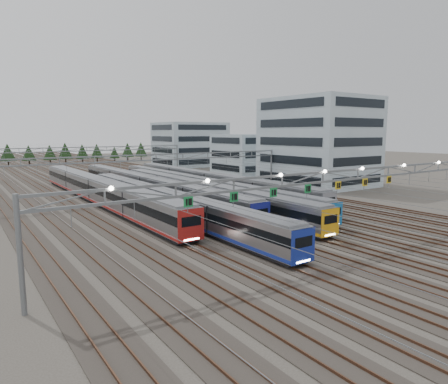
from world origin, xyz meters
TOP-DOWN VIEW (x-y plane):
  - ground at (0.00, 0.00)m, footprint 400.00×400.00m
  - track_bed at (0.00, 100.00)m, footprint 54.00×260.00m
  - train_a at (-11.25, 38.78)m, footprint 3.11×62.97m
  - train_b at (-6.75, 22.81)m, footprint 2.80×54.00m
  - train_c at (-2.25, 39.04)m, footprint 2.94×64.01m
  - train_d at (2.25, 28.09)m, footprint 2.80×54.96m
  - train_e at (6.75, 36.07)m, footprint 2.59×64.62m
  - train_f at (11.25, 39.17)m, footprint 2.83×61.26m
  - gantry_near at (-0.05, -0.12)m, footprint 56.36×0.61m
  - gantry_mid at (0.00, 40.00)m, footprint 56.36×0.36m
  - gantry_far at (0.00, 85.00)m, footprint 56.36×0.36m
  - depot_bldg_south at (37.35, 34.93)m, footprint 18.00×22.00m
  - depot_bldg_mid at (39.30, 64.58)m, footprint 14.00×16.00m
  - depot_bldg_north at (39.41, 96.85)m, footprint 22.00×18.00m
  - treeline at (5.40, 133.12)m, footprint 106.40×5.60m

SIDE VIEW (x-z plane):
  - ground at x=0.00m, z-range 0.00..0.00m
  - track_bed at x=0.00m, z-range -1.22..4.20m
  - train_e at x=6.75m, z-range 0.25..3.61m
  - train_d at x=2.25m, z-range 0.25..3.89m
  - train_b at x=-6.75m, z-range 0.25..3.89m
  - train_f at x=11.25m, z-range 0.25..3.94m
  - train_c at x=-2.25m, z-range 0.25..4.09m
  - train_a at x=-11.25m, z-range 0.25..4.31m
  - treeline at x=5.40m, z-range 0.72..7.74m
  - depot_bldg_mid at x=39.30m, z-range 0.00..11.31m
  - gantry_mid at x=0.00m, z-range 2.39..10.39m
  - gantry_far at x=0.00m, z-range 2.39..10.39m
  - gantry_near at x=-0.05m, z-range 3.05..11.13m
  - depot_bldg_north at x=39.41m, z-range 0.00..15.25m
  - depot_bldg_south at x=37.35m, z-range 0.00..19.44m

